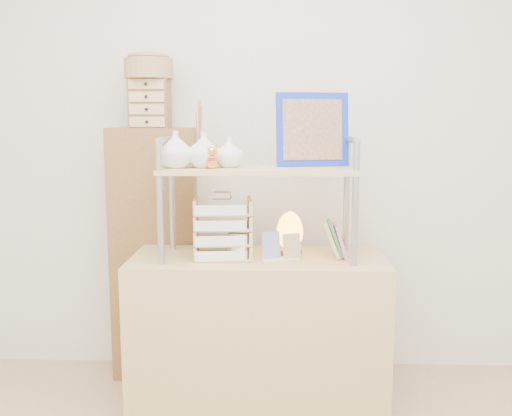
# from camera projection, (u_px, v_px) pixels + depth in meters

# --- Properties ---
(room_shell) EXTENTS (3.42, 3.41, 2.61)m
(room_shell) POSITION_uv_depth(u_px,v_px,m) (251.00, 20.00, 1.75)
(room_shell) COLOR silver
(room_shell) RESTS_ON ground
(desk) EXTENTS (1.20, 0.50, 0.75)m
(desk) POSITION_uv_depth(u_px,v_px,m) (258.00, 332.00, 2.75)
(desk) COLOR tan
(desk) RESTS_ON ground
(cabinet) EXTENTS (0.46, 0.27, 1.35)m
(cabinet) POSITION_uv_depth(u_px,v_px,m) (155.00, 253.00, 3.09)
(cabinet) COLOR brown
(cabinet) RESTS_ON ground
(hutch) EXTENTS (0.91, 0.34, 0.77)m
(hutch) POSITION_uv_depth(u_px,v_px,m) (238.00, 161.00, 2.64)
(hutch) COLOR #90949D
(hutch) RESTS_ON desk
(letter_tray) EXTENTS (0.27, 0.26, 0.31)m
(letter_tray) POSITION_uv_depth(u_px,v_px,m) (223.00, 231.00, 2.67)
(letter_tray) COLOR #D8B282
(letter_tray) RESTS_ON desk
(salt_lamp) EXTENTS (0.14, 0.13, 0.21)m
(salt_lamp) POSITION_uv_depth(u_px,v_px,m) (290.00, 233.00, 2.74)
(salt_lamp) COLOR brown
(salt_lamp) RESTS_ON desk
(desk_clock) EXTENTS (0.10, 0.06, 0.13)m
(desk_clock) POSITION_uv_depth(u_px,v_px,m) (238.00, 247.00, 2.61)
(desk_clock) COLOR tan
(desk_clock) RESTS_ON desk
(postcard_stand) EXTENTS (0.19, 0.10, 0.13)m
(postcard_stand) POSITION_uv_depth(u_px,v_px,m) (281.00, 251.00, 2.64)
(postcard_stand) COLOR white
(postcard_stand) RESTS_ON desk
(drawer_chest) EXTENTS (0.20, 0.16, 0.25)m
(drawer_chest) POSITION_uv_depth(u_px,v_px,m) (150.00, 103.00, 2.94)
(drawer_chest) COLOR brown
(drawer_chest) RESTS_ON cabinet
(woven_basket) EXTENTS (0.25, 0.25, 0.10)m
(woven_basket) POSITION_uv_depth(u_px,v_px,m) (149.00, 69.00, 2.92)
(woven_basket) COLOR olive
(woven_basket) RESTS_ON drawer_chest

